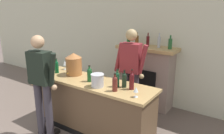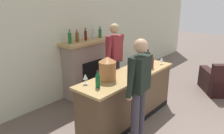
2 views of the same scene
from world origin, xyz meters
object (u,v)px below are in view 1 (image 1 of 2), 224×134
Objects in this scene: fireplace_stone at (146,76)px; copper_dispenser at (74,64)px; potted_plant_corner at (49,74)px; wine_bottle_rose_blush at (57,66)px; wine_bottle_cabernet_heavy at (115,83)px; wine_glass_front_left at (136,90)px; wine_bottle_port_short at (132,80)px; wine_glass_front_right at (65,63)px; wine_bottle_merlot_tall at (117,79)px; wine_bottle_chardonnay_pale at (124,80)px; person_customer at (42,83)px; ice_bucket_steel at (97,80)px; wine_bottle_riesling_slim at (90,74)px; person_bartender at (130,72)px.

copper_dispenser is at bearing -119.78° from fireplace_stone.
wine_bottle_rose_blush is at bearing -34.91° from potted_plant_corner.
wine_glass_front_left is at bearing -3.05° from wine_bottle_cabernet_heavy.
wine_bottle_port_short is 1.77× the size of wine_glass_front_right.
potted_plant_corner is 3.30m from wine_bottle_merlot_tall.
wine_bottle_chardonnay_pale is at bearing 80.66° from wine_bottle_cabernet_heavy.
wine_glass_front_left is at bearing -12.37° from wine_glass_front_right.
wine_bottle_merlot_tall is at bearing 30.41° from person_customer.
potted_plant_corner is 3.42× the size of ice_bucket_steel.
wine_bottle_riesling_slim is 0.91m from wine_glass_front_right.
wine_bottle_port_short reaches higher than wine_bottle_riesling_slim.
wine_bottle_rose_blush is 1.80m from wine_glass_front_left.
fireplace_stone is 5.97× the size of wine_bottle_cabernet_heavy.
wine_bottle_port_short is 0.30m from wine_glass_front_left.
copper_dispenser is 0.50m from wine_bottle_riesling_slim.
potted_plant_corner is 2.56× the size of wine_bottle_riesling_slim.
wine_bottle_port_short is 1.13× the size of wine_bottle_chardonnay_pale.
wine_bottle_riesling_slim is at bearing -170.74° from wine_bottle_chardonnay_pale.
wine_bottle_chardonnay_pale reaches higher than wine_bottle_cabernet_heavy.
wine_bottle_merlot_tall is 1.03× the size of wine_bottle_chardonnay_pale.
wine_bottle_merlot_tall is at bearing -8.51° from wine_glass_front_right.
person_bartender reaches higher than wine_bottle_rose_blush.
wine_bottle_merlot_tall is (0.26, 0.18, 0.02)m from ice_bucket_steel.
person_bartender is (2.89, -0.47, 0.69)m from potted_plant_corner.
wine_bottle_port_short is 0.27m from wine_bottle_cabernet_heavy.
person_customer is 0.93m from ice_bucket_steel.
fireplace_stone is 1.55m from wine_bottle_merlot_tall.
person_customer is at bearing -126.68° from person_bartender.
person_customer is at bearing -133.98° from wine_bottle_riesling_slim.
wine_bottle_riesling_slim reaches higher than ice_bucket_steel.
wine_bottle_cabernet_heavy is at bearing -76.76° from person_bartender.
wine_bottle_merlot_tall is at bearing -79.38° from person_bartender.
copper_dispenser is (0.07, 0.69, 0.18)m from person_customer.
wine_glass_front_right is at bearing 160.11° from copper_dispenser.
potted_plant_corner is 1.76× the size of copper_dispenser.
wine_bottle_riesling_slim is 0.97× the size of wine_bottle_merlot_tall.
copper_dispenser is at bearing -146.77° from person_bartender.
wine_bottle_port_short is 1.15× the size of wine_bottle_cabernet_heavy.
ice_bucket_steel is (-0.07, -1.67, 0.37)m from fireplace_stone.
person_customer is 0.90m from wine_glass_front_right.
wine_bottle_rose_blush is at bearing -163.07° from copper_dispenser.
person_bartender is at bearing 103.24° from wine_bottle_cabernet_heavy.
wine_bottle_rose_blush is at bearing -178.30° from wine_bottle_merlot_tall.
fireplace_stone is at bearing 7.53° from potted_plant_corner.
wine_glass_front_right is at bearing -29.28° from potted_plant_corner.
person_bartender is at bearing 121.01° from wine_bottle_port_short.
fireplace_stone is 5.85× the size of wine_bottle_chardonnay_pale.
fireplace_stone is at bearing 98.80° from wine_bottle_cabernet_heavy.
wine_bottle_port_short is at bearing -18.41° from potted_plant_corner.
potted_plant_corner is 2.60× the size of wine_bottle_cabernet_heavy.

